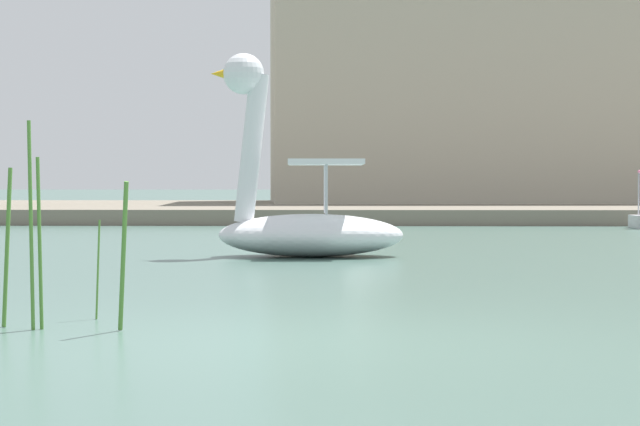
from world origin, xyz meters
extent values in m
plane|color=#47665B|center=(0.00, 0.00, 0.00)|extent=(624.97, 624.97, 0.00)
cube|color=slate|center=(0.00, 35.26, 0.22)|extent=(115.76, 21.42, 0.43)
ellipsoid|color=white|center=(-0.28, 10.27, 0.33)|extent=(2.92, 1.72, 0.66)
cylinder|color=white|center=(-1.20, 10.23, 1.67)|extent=(0.56, 0.33, 2.31)
sphere|color=white|center=(-1.32, 10.23, 2.82)|extent=(0.66, 0.66, 0.63)
cone|color=yellow|center=(-1.57, 10.22, 2.82)|extent=(0.52, 0.37, 0.35)
cube|color=white|center=(-0.06, 10.28, 1.46)|extent=(1.21, 1.47, 0.08)
cylinder|color=silver|center=(-0.08, 10.92, 1.06)|extent=(0.04, 0.04, 0.80)
cylinder|color=silver|center=(-0.03, 9.64, 1.06)|extent=(0.04, 0.04, 0.80)
cylinder|color=#B7B7BF|center=(7.72, 23.27, 0.89)|extent=(0.04, 0.04, 1.12)
cube|color=#B2A893|center=(6.36, 40.80, 5.64)|extent=(19.52, 12.98, 10.40)
cylinder|color=#4C7F33|center=(-1.33, 0.54, 0.57)|extent=(0.12, 0.20, 1.13)
cylinder|color=#4C7F33|center=(-2.05, 0.64, 0.80)|extent=(0.05, 0.06, 1.59)
cylinder|color=#4C7F33|center=(-2.31, 0.88, 0.62)|extent=(0.06, 0.14, 1.24)
cylinder|color=#4C7F33|center=(-1.71, 1.43, 0.41)|extent=(0.03, 0.07, 0.82)
cylinder|color=#4C7F33|center=(-2.00, 0.67, 0.66)|extent=(0.04, 0.08, 1.32)
camera|label=1|loc=(0.42, -8.56, 1.10)|focal=68.67mm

